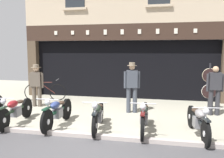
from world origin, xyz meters
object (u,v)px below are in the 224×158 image
object	(u,v)px
motorcycle_center_right	(144,116)
tyre_sign_pole	(209,84)
shopkeeper_center	(132,85)
advert_board_far	(62,58)
advert_board_near	(86,59)
leaning_bicycle	(45,92)
motorcycle_center_left	(57,112)
motorcycle_center	(98,115)
salesman_right	(215,88)
motorcycle_right	(198,120)
motorcycle_left	(16,110)
salesman_left	(36,83)

from	to	relation	value
motorcycle_center_right	tyre_sign_pole	xyz separation A→B (m)	(2.07, 2.89, 0.54)
shopkeeper_center	advert_board_far	bearing A→B (deg)	-46.03
advert_board_near	leaning_bicycle	bearing A→B (deg)	-137.34
leaning_bicycle	tyre_sign_pole	bearing A→B (deg)	73.72
motorcycle_center_left	motorcycle_center_right	xyz separation A→B (m)	(2.46, 0.02, -0.00)
motorcycle_center	advert_board_far	world-z (taller)	advert_board_far
motorcycle_center	motorcycle_center_right	bearing A→B (deg)	174.61
motorcycle_center_left	advert_board_near	size ratio (longest dim) A/B	1.88
advert_board_far	salesman_right	bearing A→B (deg)	-20.12
advert_board_far	leaning_bicycle	bearing A→B (deg)	-100.62
motorcycle_center_left	shopkeeper_center	distance (m)	2.79
motorcycle_center_right	advert_board_far	world-z (taller)	advert_board_far
motorcycle_center_right	shopkeeper_center	bearing A→B (deg)	-75.35
advert_board_near	motorcycle_center_right	bearing A→B (deg)	-55.96
motorcycle_right	salesman_right	xyz separation A→B (m)	(0.78, 2.28, 0.50)
motorcycle_left	leaning_bicycle	xyz separation A→B (m)	(-0.81, 3.37, -0.03)
salesman_right	tyre_sign_pole	xyz separation A→B (m)	(-0.07, 0.64, 0.05)
motorcycle_center_left	motorcycle_right	xyz separation A→B (m)	(3.82, -0.01, -0.01)
tyre_sign_pole	motorcycle_center	bearing A→B (deg)	-138.37
motorcycle_center_right	tyre_sign_pole	distance (m)	3.59
motorcycle_center	salesman_right	distance (m)	4.13
motorcycle_left	leaning_bicycle	bearing A→B (deg)	-82.56
motorcycle_left	salesman_left	xyz separation A→B (m)	(-0.57, 2.24, 0.49)
advert_board_near	salesman_left	bearing A→B (deg)	-116.18
salesman_left	shopkeeper_center	world-z (taller)	shopkeeper_center
salesman_left	advert_board_far	world-z (taller)	advert_board_far
advert_board_far	leaning_bicycle	distance (m)	1.96
motorcycle_center_right	leaning_bicycle	xyz separation A→B (m)	(-4.56, 3.27, -0.04)
motorcycle_left	salesman_right	size ratio (longest dim) A/B	1.24
motorcycle_center_right	shopkeeper_center	size ratio (longest dim) A/B	1.15
salesman_left	salesman_right	world-z (taller)	salesman_right
motorcycle_right	tyre_sign_pole	world-z (taller)	tyre_sign_pole
motorcycle_center	salesman_right	xyz separation A→B (m)	(3.39, 2.31, 0.50)
motorcycle_left	motorcycle_center_right	xyz separation A→B (m)	(3.75, 0.09, 0.01)
salesman_right	advert_board_near	world-z (taller)	advert_board_near
tyre_sign_pole	advert_board_far	distance (m)	6.66
motorcycle_center_left	leaning_bicycle	world-z (taller)	leaning_bicycle
motorcycle_center_right	motorcycle_right	world-z (taller)	motorcycle_center_right
advert_board_near	advert_board_far	world-z (taller)	advert_board_near
motorcycle_center	advert_board_near	distance (m)	5.21
motorcycle_left	salesman_right	bearing A→B (deg)	-164.45
motorcycle_center_left	salesman_left	xyz separation A→B (m)	(-1.86, 2.17, 0.48)
salesman_left	motorcycle_left	bearing A→B (deg)	99.40
motorcycle_center_right	salesman_left	bearing A→B (deg)	-28.66
salesman_right	motorcycle_center	bearing A→B (deg)	27.61
salesman_right	advert_board_far	bearing A→B (deg)	-26.76
advert_board_far	leaning_bicycle	world-z (taller)	advert_board_far
motorcycle_center_left	advert_board_near	world-z (taller)	advert_board_near
motorcycle_center_right	advert_board_far	xyz separation A→B (m)	(-4.31, 4.61, 1.37)
shopkeeper_center	leaning_bicycle	bearing A→B (deg)	-28.73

